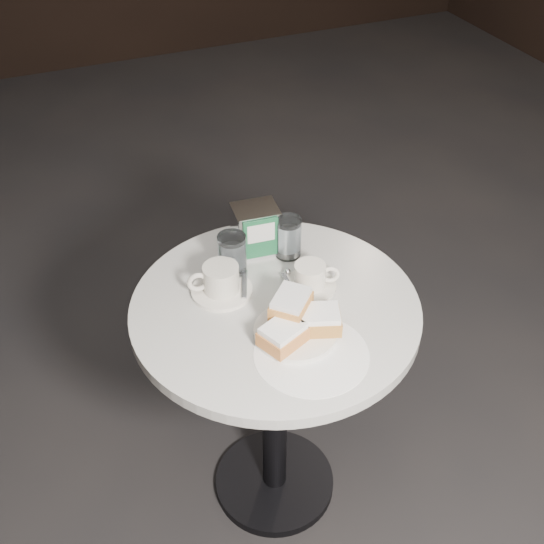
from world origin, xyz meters
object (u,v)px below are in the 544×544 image
(coffee_cup_left, at_px, (221,282))
(water_glass_left, at_px, (232,256))
(cafe_table, at_px, (275,361))
(napkin_dispenser, at_px, (256,230))
(water_glass_right, at_px, (288,238))
(coffee_cup_right, at_px, (310,278))
(beignet_plate, at_px, (297,323))

(coffee_cup_left, relative_size, water_glass_left, 1.47)
(cafe_table, distance_m, napkin_dispenser, 0.34)
(water_glass_right, bearing_deg, napkin_dispenser, 145.79)
(coffee_cup_right, relative_size, napkin_dispenser, 1.28)
(coffee_cup_left, bearing_deg, water_glass_right, 27.46)
(napkin_dispenser, bearing_deg, coffee_cup_right, -65.25)
(beignet_plate, height_order, water_glass_left, water_glass_left)
(water_glass_left, distance_m, water_glass_right, 0.16)
(cafe_table, bearing_deg, beignet_plate, -87.50)
(cafe_table, height_order, napkin_dispenser, napkin_dispenser)
(cafe_table, bearing_deg, water_glass_left, 109.37)
(water_glass_left, bearing_deg, cafe_table, -70.63)
(cafe_table, distance_m, coffee_cup_left, 0.27)
(beignet_plate, relative_size, coffee_cup_right, 1.26)
(coffee_cup_right, xyz_separation_m, water_glass_left, (-0.16, 0.13, 0.03))
(cafe_table, xyz_separation_m, water_glass_right, (0.11, 0.17, 0.25))
(coffee_cup_right, bearing_deg, water_glass_right, 108.08)
(coffee_cup_right, xyz_separation_m, water_glass_right, (0.00, 0.14, 0.02))
(beignet_plate, bearing_deg, coffee_cup_right, 54.51)
(cafe_table, relative_size, water_glass_right, 6.77)
(coffee_cup_left, bearing_deg, napkin_dispenser, 48.97)
(coffee_cup_left, distance_m, water_glass_right, 0.23)
(cafe_table, bearing_deg, coffee_cup_left, 138.64)
(beignet_plate, bearing_deg, water_glass_left, 102.32)
(water_glass_left, relative_size, water_glass_right, 1.05)
(coffee_cup_left, relative_size, napkin_dispenser, 1.27)
(coffee_cup_right, xyz_separation_m, napkin_dispenser, (-0.07, 0.19, 0.04))
(cafe_table, xyz_separation_m, napkin_dispenser, (0.04, 0.22, 0.26))
(napkin_dispenser, bearing_deg, beignet_plate, -89.88)
(napkin_dispenser, bearing_deg, coffee_cup_left, -133.06)
(beignet_plate, height_order, napkin_dispenser, napkin_dispenser)
(water_glass_left, bearing_deg, beignet_plate, -77.68)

